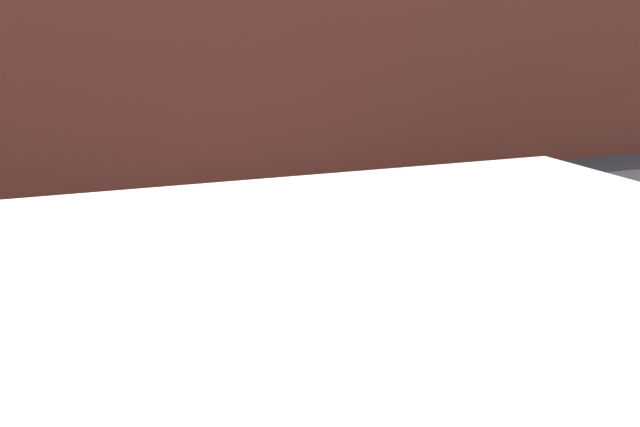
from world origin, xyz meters
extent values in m
plane|color=#47474C|center=(0.00, 0.00, 0.00)|extent=(80.00, 80.00, 0.00)
cube|color=#9E998E|center=(0.00, 1.75, 0.00)|extent=(36.00, 3.50, 0.01)
cube|color=brown|center=(0.00, 5.20, 2.99)|extent=(36.00, 0.50, 5.98)
torus|color=black|center=(-0.06, 0.67, 0.34)|extent=(0.68, 0.13, 0.68)
torus|color=black|center=(-1.36, 0.57, 0.36)|extent=(0.74, 0.19, 0.73)
cylinder|color=silver|center=(-0.71, 0.62, 0.38)|extent=(1.24, 0.15, 0.06)
cube|color=#99999E|center=(-0.79, 0.62, 0.34)|extent=(0.34, 0.24, 0.28)
ellipsoid|color=#197A38|center=(-0.63, 0.63, 0.62)|extent=(0.45, 0.22, 0.20)
ellipsoid|color=#197A38|center=(-1.31, 0.58, 0.42)|extent=(0.45, 0.21, 0.10)
cube|color=black|center=(-0.99, 0.60, 0.56)|extent=(0.29, 0.22, 0.08)
cylinder|color=silver|center=(-0.10, 0.67, 0.65)|extent=(0.05, 0.05, 0.62)
cylinder|color=silver|center=(-0.10, 0.67, 1.01)|extent=(0.08, 0.58, 0.03)
sphere|color=white|center=(0.00, 0.68, 0.83)|extent=(0.11, 0.11, 0.11)
cylinder|color=silver|center=(-1.04, 0.75, 0.26)|extent=(0.55, 0.10, 0.06)
torus|color=black|center=(2.06, 0.56, 0.34)|extent=(0.68, 0.22, 0.68)
torus|color=black|center=(0.79, 0.84, 0.36)|extent=(0.74, 0.28, 0.73)
cylinder|color=silver|center=(1.43, 0.70, 0.38)|extent=(1.22, 0.32, 0.06)
cube|color=#99999E|center=(1.35, 0.72, 0.34)|extent=(0.36, 0.28, 0.28)
ellipsoid|color=orange|center=(1.50, 0.68, 0.62)|extent=(0.47, 0.28, 0.20)
ellipsoid|color=orange|center=(0.84, 0.83, 0.42)|extent=(0.47, 0.27, 0.10)
cube|color=black|center=(1.15, 0.76, 0.56)|extent=(0.32, 0.26, 0.08)
cylinder|color=silver|center=(2.02, 0.57, 0.65)|extent=(0.05, 0.05, 0.62)
cylinder|color=silver|center=(2.02, 0.57, 1.01)|extent=(0.16, 0.57, 0.03)
sphere|color=white|center=(2.12, 0.55, 0.83)|extent=(0.11, 0.11, 0.11)
cylinder|color=silver|center=(1.15, 0.91, 0.26)|extent=(0.55, 0.18, 0.06)
cylinder|color=black|center=(1.20, -3.28, 0.45)|extent=(0.90, 0.29, 0.90)
cube|color=red|center=(-1.60, -3.16, 1.39)|extent=(3.60, 0.05, 0.44)
cylinder|color=red|center=(4.12, 1.61, 0.35)|extent=(0.22, 0.22, 0.70)
sphere|color=red|center=(4.12, 1.61, 0.74)|extent=(0.20, 0.20, 0.20)
camera|label=1|loc=(-1.86, -5.95, 2.85)|focal=30.82mm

